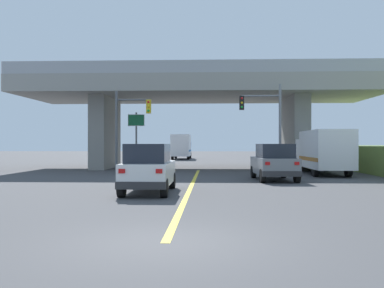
{
  "coord_description": "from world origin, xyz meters",
  "views": [
    {
      "loc": [
        0.92,
        -8.79,
        2.02
      ],
      "look_at": [
        0.03,
        12.11,
        2.01
      ],
      "focal_mm": 40.7,
      "sensor_mm": 36.0,
      "label": 1
    }
  ],
  "objects_px": {
    "traffic_signal_nearside": "(267,118)",
    "traffic_signal_farside": "(128,121)",
    "suv_lead": "(149,168)",
    "highway_sign": "(136,128)",
    "box_truck": "(323,151)",
    "semi_truck_distant": "(181,146)",
    "suv_crossing": "(274,162)"
  },
  "relations": [
    {
      "from": "traffic_signal_nearside",
      "to": "traffic_signal_farside",
      "type": "height_order",
      "value": "traffic_signal_nearside"
    },
    {
      "from": "suv_lead",
      "to": "highway_sign",
      "type": "bearing_deg",
      "value": 101.5
    },
    {
      "from": "traffic_signal_farside",
      "to": "traffic_signal_nearside",
      "type": "bearing_deg",
      "value": -1.71
    },
    {
      "from": "box_truck",
      "to": "highway_sign",
      "type": "bearing_deg",
      "value": 158.77
    },
    {
      "from": "semi_truck_distant",
      "to": "traffic_signal_farside",
      "type": "bearing_deg",
      "value": -94.14
    },
    {
      "from": "box_truck",
      "to": "highway_sign",
      "type": "height_order",
      "value": "highway_sign"
    },
    {
      "from": "traffic_signal_nearside",
      "to": "traffic_signal_farside",
      "type": "xyz_separation_m",
      "value": [
        -9.63,
        0.29,
        -0.19
      ]
    },
    {
      "from": "box_truck",
      "to": "semi_truck_distant",
      "type": "xyz_separation_m",
      "value": [
        -11.27,
        27.91,
        0.13
      ]
    },
    {
      "from": "traffic_signal_farside",
      "to": "suv_lead",
      "type": "bearing_deg",
      "value": -75.25
    },
    {
      "from": "suv_crossing",
      "to": "traffic_signal_farside",
      "type": "xyz_separation_m",
      "value": [
        -9.3,
        5.91,
        2.6
      ]
    },
    {
      "from": "suv_lead",
      "to": "box_truck",
      "type": "xyz_separation_m",
      "value": [
        9.98,
        11.31,
        0.54
      ]
    },
    {
      "from": "suv_lead",
      "to": "suv_crossing",
      "type": "relative_size",
      "value": 1.0
    },
    {
      "from": "box_truck",
      "to": "traffic_signal_nearside",
      "type": "distance_m",
      "value": 4.29
    },
    {
      "from": "suv_lead",
      "to": "traffic_signal_farside",
      "type": "xyz_separation_m",
      "value": [
        -3.24,
        12.29,
        2.61
      ]
    },
    {
      "from": "box_truck",
      "to": "suv_lead",
      "type": "bearing_deg",
      "value": -131.43
    },
    {
      "from": "traffic_signal_farside",
      "to": "semi_truck_distant",
      "type": "height_order",
      "value": "traffic_signal_farside"
    },
    {
      "from": "traffic_signal_nearside",
      "to": "suv_lead",
      "type": "bearing_deg",
      "value": -118.07
    },
    {
      "from": "suv_crossing",
      "to": "semi_truck_distant",
      "type": "xyz_separation_m",
      "value": [
        -7.35,
        32.85,
        0.67
      ]
    },
    {
      "from": "highway_sign",
      "to": "traffic_signal_farside",
      "type": "bearing_deg",
      "value": -88.36
    },
    {
      "from": "traffic_signal_farside",
      "to": "highway_sign",
      "type": "relative_size",
      "value": 1.27
    },
    {
      "from": "suv_crossing",
      "to": "traffic_signal_nearside",
      "type": "distance_m",
      "value": 6.29
    },
    {
      "from": "suv_lead",
      "to": "suv_crossing",
      "type": "xyz_separation_m",
      "value": [
        6.06,
        6.38,
        0.0
      ]
    },
    {
      "from": "box_truck",
      "to": "traffic_signal_farside",
      "type": "xyz_separation_m",
      "value": [
        -13.22,
        0.98,
        2.07
      ]
    },
    {
      "from": "traffic_signal_farside",
      "to": "highway_sign",
      "type": "distance_m",
      "value": 4.22
    },
    {
      "from": "suv_crossing",
      "to": "traffic_signal_farside",
      "type": "bearing_deg",
      "value": 144.65
    },
    {
      "from": "box_truck",
      "to": "highway_sign",
      "type": "xyz_separation_m",
      "value": [
        -13.34,
        5.18,
        1.69
      ]
    },
    {
      "from": "traffic_signal_farside",
      "to": "highway_sign",
      "type": "bearing_deg",
      "value": 91.64
    },
    {
      "from": "semi_truck_distant",
      "to": "suv_crossing",
      "type": "bearing_deg",
      "value": -77.39
    },
    {
      "from": "traffic_signal_farside",
      "to": "semi_truck_distant",
      "type": "distance_m",
      "value": 27.08
    },
    {
      "from": "box_truck",
      "to": "semi_truck_distant",
      "type": "bearing_deg",
      "value": 111.98
    },
    {
      "from": "suv_crossing",
      "to": "box_truck",
      "type": "distance_m",
      "value": 6.32
    },
    {
      "from": "highway_sign",
      "to": "box_truck",
      "type": "bearing_deg",
      "value": -21.23
    }
  ]
}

